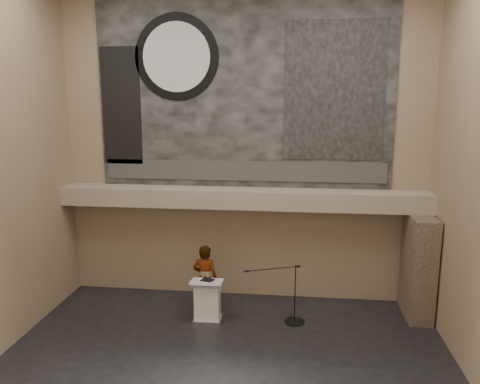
# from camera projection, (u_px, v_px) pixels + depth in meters

# --- Properties ---
(floor) EXTENTS (10.00, 10.00, 0.00)m
(floor) POSITION_uv_depth(u_px,v_px,m) (222.00, 371.00, 9.79)
(floor) COLOR black
(floor) RESTS_ON ground
(wall_back) EXTENTS (10.00, 0.02, 8.50)m
(wall_back) POSITION_uv_depth(u_px,v_px,m) (243.00, 149.00, 12.85)
(wall_back) COLOR #8B7058
(wall_back) RESTS_ON floor
(wall_front) EXTENTS (10.00, 0.02, 8.50)m
(wall_front) POSITION_uv_depth(u_px,v_px,m) (163.00, 227.00, 5.06)
(wall_front) COLOR #8B7058
(wall_front) RESTS_ON floor
(soffit) EXTENTS (10.00, 0.80, 0.50)m
(soffit) POSITION_uv_depth(u_px,v_px,m) (242.00, 198.00, 12.72)
(soffit) COLOR gray
(soffit) RESTS_ON wall_back
(sprinkler_left) EXTENTS (0.04, 0.04, 0.06)m
(sprinkler_left) POSITION_uv_depth(u_px,v_px,m) (184.00, 207.00, 12.91)
(sprinkler_left) COLOR #B2893D
(sprinkler_left) RESTS_ON soffit
(sprinkler_right) EXTENTS (0.04, 0.04, 0.06)m
(sprinkler_right) POSITION_uv_depth(u_px,v_px,m) (312.00, 210.00, 12.51)
(sprinkler_right) COLOR #B2893D
(sprinkler_right) RESTS_ON soffit
(banner) EXTENTS (8.00, 0.05, 5.00)m
(banner) POSITION_uv_depth(u_px,v_px,m) (243.00, 95.00, 12.54)
(banner) COLOR black
(banner) RESTS_ON wall_back
(banner_text_strip) EXTENTS (7.76, 0.02, 0.55)m
(banner_text_strip) POSITION_uv_depth(u_px,v_px,m) (243.00, 171.00, 12.90)
(banner_text_strip) COLOR #303030
(banner_text_strip) RESTS_ON banner
(banner_clock_rim) EXTENTS (2.30, 0.02, 2.30)m
(banner_clock_rim) POSITION_uv_depth(u_px,v_px,m) (176.00, 57.00, 12.51)
(banner_clock_rim) COLOR black
(banner_clock_rim) RESTS_ON banner
(banner_clock_face) EXTENTS (1.84, 0.02, 1.84)m
(banner_clock_face) POSITION_uv_depth(u_px,v_px,m) (176.00, 57.00, 12.49)
(banner_clock_face) COLOR silver
(banner_clock_face) RESTS_ON banner
(banner_building_print) EXTENTS (2.60, 0.02, 3.60)m
(banner_building_print) POSITION_uv_depth(u_px,v_px,m) (334.00, 91.00, 12.21)
(banner_building_print) COLOR black
(banner_building_print) RESTS_ON banner
(banner_brick_print) EXTENTS (1.10, 0.02, 3.20)m
(banner_brick_print) POSITION_uv_depth(u_px,v_px,m) (121.00, 106.00, 12.94)
(banner_brick_print) COLOR black
(banner_brick_print) RESTS_ON banner
(stone_pier) EXTENTS (0.60, 1.40, 2.70)m
(stone_pier) POSITION_uv_depth(u_px,v_px,m) (418.00, 267.00, 12.07)
(stone_pier) COLOR #45362A
(stone_pier) RESTS_ON floor
(lectern) EXTENTS (0.81, 0.59, 1.14)m
(lectern) POSITION_uv_depth(u_px,v_px,m) (207.00, 300.00, 11.93)
(lectern) COLOR silver
(lectern) RESTS_ON floor
(binder) EXTENTS (0.36, 0.33, 0.04)m
(binder) POSITION_uv_depth(u_px,v_px,m) (207.00, 280.00, 11.78)
(binder) COLOR black
(binder) RESTS_ON lectern
(papers) EXTENTS (0.26, 0.33, 0.00)m
(papers) POSITION_uv_depth(u_px,v_px,m) (201.00, 281.00, 11.77)
(papers) COLOR white
(papers) RESTS_ON lectern
(speaker_person) EXTENTS (0.74, 0.54, 1.86)m
(speaker_person) POSITION_uv_depth(u_px,v_px,m) (205.00, 279.00, 12.34)
(speaker_person) COLOR silver
(speaker_person) RESTS_ON floor
(mic_stand) EXTENTS (1.52, 0.75, 1.53)m
(mic_stand) POSITION_uv_depth(u_px,v_px,m) (293.00, 313.00, 11.90)
(mic_stand) COLOR black
(mic_stand) RESTS_ON floor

